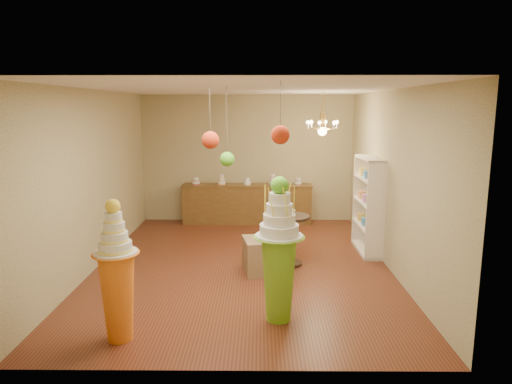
{
  "coord_description": "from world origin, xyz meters",
  "views": [
    {
      "loc": [
        0.29,
        -7.59,
        2.71
      ],
      "look_at": [
        0.23,
        0.0,
        1.3
      ],
      "focal_mm": 32.0,
      "sensor_mm": 36.0,
      "label": 1
    }
  ],
  "objects_px": {
    "pedestal_orange": "(117,284)",
    "sideboard": "(247,203)",
    "round_table": "(289,233)",
    "pedestal_green": "(279,260)"
  },
  "relations": [
    {
      "from": "pedestal_orange",
      "to": "sideboard",
      "type": "bearing_deg",
      "value": 76.3
    },
    {
      "from": "pedestal_orange",
      "to": "sideboard",
      "type": "relative_size",
      "value": 0.56
    },
    {
      "from": "pedestal_orange",
      "to": "round_table",
      "type": "bearing_deg",
      "value": 50.47
    },
    {
      "from": "pedestal_green",
      "to": "round_table",
      "type": "height_order",
      "value": "pedestal_green"
    },
    {
      "from": "pedestal_green",
      "to": "round_table",
      "type": "relative_size",
      "value": 2.13
    },
    {
      "from": "pedestal_orange",
      "to": "sideboard",
      "type": "height_order",
      "value": "pedestal_orange"
    },
    {
      "from": "pedestal_green",
      "to": "pedestal_orange",
      "type": "height_order",
      "value": "pedestal_green"
    },
    {
      "from": "pedestal_orange",
      "to": "sideboard",
      "type": "xyz_separation_m",
      "value": [
        1.36,
        5.56,
        -0.2
      ]
    },
    {
      "from": "sideboard",
      "to": "round_table",
      "type": "bearing_deg",
      "value": -74.48
    },
    {
      "from": "pedestal_green",
      "to": "pedestal_orange",
      "type": "bearing_deg",
      "value": -164.77
    }
  ]
}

